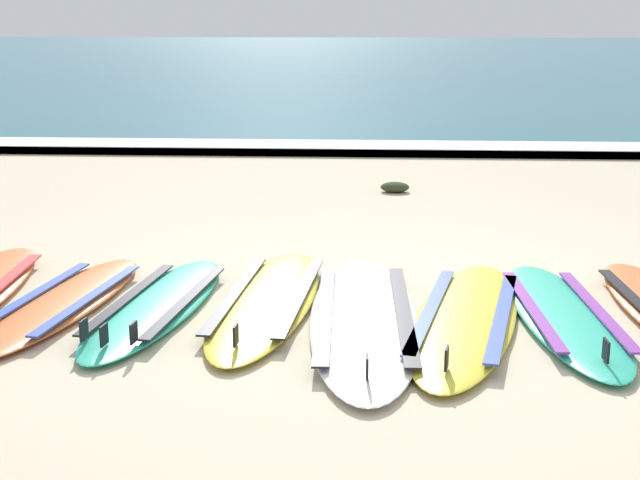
{
  "coord_description": "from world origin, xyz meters",
  "views": [
    {
      "loc": [
        0.02,
        -5.4,
        1.73
      ],
      "look_at": [
        -0.33,
        0.5,
        0.25
      ],
      "focal_mm": 50.36,
      "sensor_mm": 36.0,
      "label": 1
    }
  ],
  "objects_px": {
    "surfboard_5": "(466,318)",
    "surfboard_6": "(564,314)",
    "surfboard_2": "(157,305)",
    "surfboard_4": "(364,317)",
    "surfboard_3": "(268,300)",
    "surfboard_1": "(62,302)"
  },
  "relations": [
    {
      "from": "surfboard_1",
      "to": "surfboard_3",
      "type": "height_order",
      "value": "same"
    },
    {
      "from": "surfboard_3",
      "to": "surfboard_5",
      "type": "height_order",
      "value": "same"
    },
    {
      "from": "surfboard_1",
      "to": "surfboard_5",
      "type": "xyz_separation_m",
      "value": [
        2.43,
        -0.15,
        -0.0
      ]
    },
    {
      "from": "surfboard_4",
      "to": "surfboard_5",
      "type": "height_order",
      "value": "same"
    },
    {
      "from": "surfboard_4",
      "to": "surfboard_3",
      "type": "bearing_deg",
      "value": 154.17
    },
    {
      "from": "surfboard_5",
      "to": "surfboard_6",
      "type": "relative_size",
      "value": 1.12
    },
    {
      "from": "surfboard_3",
      "to": "surfboard_4",
      "type": "distance_m",
      "value": 0.66
    },
    {
      "from": "surfboard_1",
      "to": "surfboard_5",
      "type": "bearing_deg",
      "value": -3.52
    },
    {
      "from": "surfboard_6",
      "to": "surfboard_5",
      "type": "bearing_deg",
      "value": -170.88
    },
    {
      "from": "surfboard_1",
      "to": "surfboard_4",
      "type": "distance_m",
      "value": 1.85
    },
    {
      "from": "surfboard_4",
      "to": "surfboard_1",
      "type": "bearing_deg",
      "value": 174.7
    },
    {
      "from": "surfboard_3",
      "to": "surfboard_6",
      "type": "height_order",
      "value": "same"
    },
    {
      "from": "surfboard_3",
      "to": "surfboard_5",
      "type": "xyz_separation_m",
      "value": [
        1.18,
        -0.27,
        -0.0
      ]
    },
    {
      "from": "surfboard_3",
      "to": "surfboard_5",
      "type": "relative_size",
      "value": 0.97
    },
    {
      "from": "surfboard_6",
      "to": "surfboard_2",
      "type": "bearing_deg",
      "value": 179.02
    },
    {
      "from": "surfboard_2",
      "to": "surfboard_5",
      "type": "distance_m",
      "value": 1.84
    },
    {
      "from": "surfboard_3",
      "to": "surfboard_4",
      "type": "xyz_separation_m",
      "value": [
        0.6,
        -0.29,
        -0.0
      ]
    },
    {
      "from": "surfboard_2",
      "to": "surfboard_5",
      "type": "bearing_deg",
      "value": -4.18
    },
    {
      "from": "surfboard_2",
      "to": "surfboard_6",
      "type": "height_order",
      "value": "same"
    },
    {
      "from": "surfboard_2",
      "to": "surfboard_4",
      "type": "bearing_deg",
      "value": -7.09
    },
    {
      "from": "surfboard_1",
      "to": "surfboard_5",
      "type": "relative_size",
      "value": 0.88
    },
    {
      "from": "surfboard_4",
      "to": "surfboard_6",
      "type": "relative_size",
      "value": 1.2
    }
  ]
}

